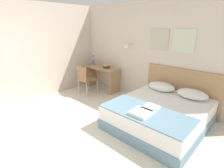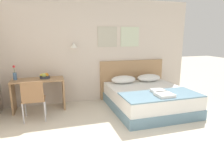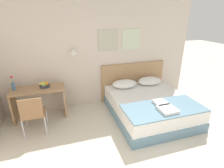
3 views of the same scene
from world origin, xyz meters
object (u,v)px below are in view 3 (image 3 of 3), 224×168
(desk_chair, at_px, (33,113))
(flower_vase, at_px, (13,85))
(throw_blanket, at_px, (164,108))
(headboard, at_px, (133,81))
(desk, at_px, (39,97))
(pillow_right, at_px, (150,81))
(bed, at_px, (149,106))
(fruit_bowl, at_px, (45,85))
(folded_towel_near_foot, at_px, (161,103))
(pillow_left, at_px, (125,84))
(folded_towel_mid_bed, at_px, (168,109))

(desk_chair, height_order, flower_vase, flower_vase)
(desk_chair, xyz_separation_m, flower_vase, (-0.41, 0.72, 0.35))
(throw_blanket, bearing_deg, headboard, 90.00)
(desk, distance_m, desk_chair, 0.66)
(desk_chair, bearing_deg, pillow_right, 12.45)
(bed, distance_m, flower_vase, 3.14)
(pillow_right, xyz_separation_m, fruit_bowl, (-2.71, 0.05, 0.20))
(desk_chair, xyz_separation_m, fruit_bowl, (0.23, 0.70, 0.29))
(headboard, height_order, fruit_bowl, headboard)
(bed, xyz_separation_m, desk_chair, (-2.57, 0.06, 0.26))
(fruit_bowl, distance_m, flower_vase, 0.65)
(folded_towel_near_foot, height_order, flower_vase, flower_vase)
(folded_towel_near_foot, bearing_deg, pillow_left, 108.46)
(pillow_right, height_order, desk_chair, desk_chair)
(pillow_left, height_order, desk_chair, desk_chair)
(pillow_left, distance_m, fruit_bowl, 1.98)
(headboard, bearing_deg, bed, -90.00)
(headboard, xyz_separation_m, folded_towel_near_foot, (0.01, -1.45, 0.03))
(bed, distance_m, folded_towel_mid_bed, 0.77)
(throw_blanket, bearing_deg, bed, 90.00)
(desk_chair, height_order, fruit_bowl, fruit_bowl)
(desk_chair, bearing_deg, folded_towel_near_foot, -10.86)
(headboard, xyz_separation_m, pillow_left, (-0.37, -0.30, 0.07))
(folded_towel_near_foot, bearing_deg, bed, 91.60)
(throw_blanket, bearing_deg, desk_chair, 166.16)
(throw_blanket, distance_m, flower_vase, 3.29)
(fruit_bowl, bearing_deg, bed, -18.05)
(headboard, height_order, throw_blanket, headboard)
(fruit_bowl, height_order, flower_vase, flower_vase)
(folded_towel_near_foot, bearing_deg, desk, 155.26)
(flower_vase, bearing_deg, bed, -14.67)
(headboard, height_order, folded_towel_near_foot, headboard)
(pillow_left, height_order, throw_blanket, pillow_left)
(folded_towel_mid_bed, bearing_deg, headboard, 89.76)
(desk, bearing_deg, headboard, 6.65)
(desk_chair, bearing_deg, fruit_bowl, 71.50)
(flower_vase, bearing_deg, pillow_left, -1.49)
(pillow_right, xyz_separation_m, folded_towel_near_foot, (-0.36, -1.14, -0.04))
(desk, xyz_separation_m, fruit_bowl, (0.16, 0.04, 0.28))
(pillow_left, distance_m, folded_towel_near_foot, 1.21)
(headboard, height_order, desk_chair, headboard)
(folded_towel_mid_bed, bearing_deg, throw_blanket, 87.04)
(bed, relative_size, folded_towel_mid_bed, 5.73)
(folded_towel_mid_bed, bearing_deg, pillow_left, 104.33)
(bed, distance_m, pillow_right, 0.88)
(throw_blanket, relative_size, fruit_bowl, 6.91)
(fruit_bowl, bearing_deg, folded_towel_near_foot, -26.96)
(pillow_left, bearing_deg, folded_towel_mid_bed, -75.67)
(fruit_bowl, bearing_deg, throw_blanket, -29.69)
(folded_towel_mid_bed, bearing_deg, flower_vase, 153.41)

